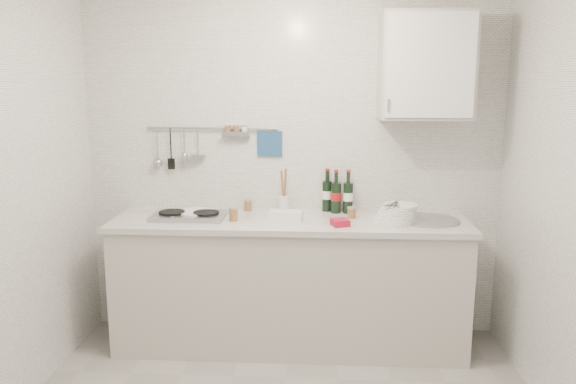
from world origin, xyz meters
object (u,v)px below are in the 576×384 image
object	(u,v)px
plate_stack_sink	(397,214)
utensil_crock	(284,202)
wine_bottles	(337,191)
wall_cabinet	(426,66)
plate_stack_hob	(195,214)

from	to	relation	value
plate_stack_sink	utensil_crock	xyz separation A→B (m)	(-0.78, 0.27, 0.02)
plate_stack_sink	wine_bottles	size ratio (longest dim) A/B	0.98
wall_cabinet	utensil_crock	size ratio (longest dim) A/B	2.21
wall_cabinet	wine_bottles	size ratio (longest dim) A/B	2.26
plate_stack_hob	utensil_crock	xyz separation A→B (m)	(0.61, 0.19, 0.05)
wall_cabinet	utensil_crock	distance (m)	1.36
wine_bottles	plate_stack_sink	bearing A→B (deg)	-34.62
plate_stack_hob	plate_stack_sink	size ratio (longest dim) A/B	0.91
plate_stack_hob	plate_stack_sink	xyz separation A→B (m)	(1.39, -0.08, 0.04)
plate_stack_sink	wine_bottles	distance (m)	0.49
plate_stack_hob	utensil_crock	distance (m)	0.64
wall_cabinet	plate_stack_hob	distance (m)	1.86
plate_stack_hob	plate_stack_sink	world-z (taller)	plate_stack_sink
wine_bottles	utensil_crock	world-z (taller)	utensil_crock
wall_cabinet	utensil_crock	xyz separation A→B (m)	(-0.95, 0.11, -0.96)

